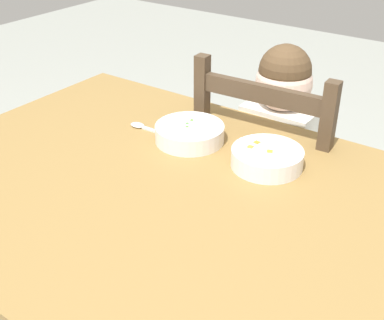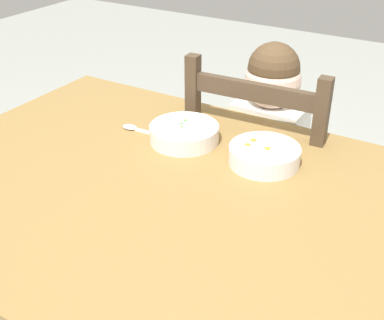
{
  "view_description": "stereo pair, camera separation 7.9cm",
  "coord_description": "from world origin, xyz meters",
  "px_view_note": "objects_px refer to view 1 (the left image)",
  "views": [
    {
      "loc": [
        0.6,
        -0.78,
        1.39
      ],
      "look_at": [
        0.0,
        0.07,
        0.8
      ],
      "focal_mm": 47.76,
      "sensor_mm": 36.0,
      "label": 1
    },
    {
      "loc": [
        0.54,
        -0.83,
        1.39
      ],
      "look_at": [
        0.0,
        0.07,
        0.8
      ],
      "focal_mm": 47.76,
      "sensor_mm": 36.0,
      "label": 2
    }
  ],
  "objects_px": {
    "dining_chair": "(272,195)",
    "bowl_of_peas": "(190,133)",
    "spoon": "(143,127)",
    "dining_table": "(176,225)",
    "bowl_of_carrots": "(267,157)",
    "child_figure": "(275,148)"
  },
  "relations": [
    {
      "from": "bowl_of_peas",
      "to": "spoon",
      "type": "height_order",
      "value": "bowl_of_peas"
    },
    {
      "from": "dining_table",
      "to": "bowl_of_peas",
      "type": "bearing_deg",
      "value": 117.75
    },
    {
      "from": "bowl_of_carrots",
      "to": "spoon",
      "type": "distance_m",
      "value": 0.39
    },
    {
      "from": "dining_table",
      "to": "bowl_of_carrots",
      "type": "bearing_deg",
      "value": 61.41
    },
    {
      "from": "dining_table",
      "to": "dining_chair",
      "type": "bearing_deg",
      "value": 89.47
    },
    {
      "from": "dining_table",
      "to": "dining_chair",
      "type": "height_order",
      "value": "dining_chair"
    },
    {
      "from": "bowl_of_peas",
      "to": "spoon",
      "type": "xyz_separation_m",
      "value": [
        -0.15,
        -0.01,
        -0.02
      ]
    },
    {
      "from": "dining_chair",
      "to": "bowl_of_carrots",
      "type": "bearing_deg",
      "value": -68.94
    },
    {
      "from": "dining_chair",
      "to": "bowl_of_carrots",
      "type": "relative_size",
      "value": 5.24
    },
    {
      "from": "dining_chair",
      "to": "child_figure",
      "type": "bearing_deg",
      "value": -115.16
    },
    {
      "from": "dining_table",
      "to": "spoon",
      "type": "xyz_separation_m",
      "value": [
        -0.27,
        0.21,
        0.1
      ]
    },
    {
      "from": "dining_table",
      "to": "bowl_of_carrots",
      "type": "xyz_separation_m",
      "value": [
        0.12,
        0.22,
        0.12
      ]
    },
    {
      "from": "bowl_of_carrots",
      "to": "child_figure",
      "type": "bearing_deg",
      "value": 111.88
    },
    {
      "from": "dining_chair",
      "to": "bowl_of_peas",
      "type": "bearing_deg",
      "value": -111.96
    },
    {
      "from": "bowl_of_carrots",
      "to": "spoon",
      "type": "relative_size",
      "value": 1.3
    },
    {
      "from": "dining_chair",
      "to": "bowl_of_peas",
      "type": "height_order",
      "value": "dining_chair"
    },
    {
      "from": "bowl_of_peas",
      "to": "bowl_of_carrots",
      "type": "distance_m",
      "value": 0.24
    },
    {
      "from": "child_figure",
      "to": "bowl_of_carrots",
      "type": "distance_m",
      "value": 0.35
    },
    {
      "from": "bowl_of_peas",
      "to": "bowl_of_carrots",
      "type": "bearing_deg",
      "value": -0.0
    },
    {
      "from": "child_figure",
      "to": "bowl_of_peas",
      "type": "distance_m",
      "value": 0.35
    },
    {
      "from": "dining_table",
      "to": "child_figure",
      "type": "bearing_deg",
      "value": 89.77
    },
    {
      "from": "dining_chair",
      "to": "dining_table",
      "type": "bearing_deg",
      "value": -90.53
    }
  ]
}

